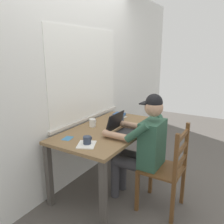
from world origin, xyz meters
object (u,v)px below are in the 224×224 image
Objects in this scene: computer_mouse at (138,127)px; coffee_mug_dark at (87,140)px; wooden_chair at (167,169)px; book_stack_main at (119,115)px; landscape_photo_print at (68,138)px; seated_person at (143,144)px; laptop at (122,129)px; coffee_mug_white at (93,123)px; desk at (110,136)px; coffee_mug_spare at (121,119)px.

computer_mouse is 0.85× the size of coffee_mug_dark.
computer_mouse is at bearing 61.29° from wooden_chair.
wooden_chair is 0.61m from computer_mouse.
landscape_photo_print is at bearing 175.82° from book_stack_main.
computer_mouse is at bearing -49.97° from landscape_photo_print.
coffee_mug_dark reaches higher than book_stack_main.
wooden_chair is 7.30× the size of landscape_photo_print.
landscape_photo_print is at bearing 113.64° from wooden_chair.
laptop is at bearing 86.45° from seated_person.
coffee_mug_dark is at bearing 162.21° from computer_mouse.
seated_person is 12.53× the size of computer_mouse.
coffee_mug_white is at bearing 171.30° from book_stack_main.
desk is 0.48m from seated_person.
wooden_chair is 2.88× the size of laptop.
book_stack_main is at bearing 15.97° from desk.
coffee_mug_spare reaches higher than landscape_photo_print.
landscape_photo_print is at bearing 157.12° from desk.
wooden_chair is at bearing -56.82° from coffee_mug_dark.
coffee_mug_white is at bearing 86.12° from laptop.
coffee_mug_white reaches higher than computer_mouse.
computer_mouse is 0.56m from coffee_mug_white.
coffee_mug_dark is (-0.47, 0.13, -0.01)m from laptop.
laptop reaches higher than coffee_mug_spare.
landscape_photo_print is (-0.44, 0.42, -0.05)m from laptop.
desk is 1.54× the size of wooden_chair.
laptop is 0.26m from computer_mouse.
coffee_mug_white is (0.03, 0.42, -0.01)m from laptop.
coffee_mug_spare is (0.37, 0.22, -0.01)m from laptop.
computer_mouse reaches higher than landscape_photo_print.
desk is 8.93× the size of book_stack_main.
coffee_mug_dark is at bearing -149.58° from coffee_mug_white.
seated_person is 1.32× the size of wooden_chair.
landscape_photo_print is at bearing 136.73° from laptop.
seated_person is 0.63m from coffee_mug_spare.
desk is 1.17× the size of seated_person.
book_stack_main is at bearing 11.54° from coffee_mug_dark.
coffee_mug_dark is at bearing 164.08° from laptop.
coffee_mug_spare reaches higher than book_stack_main.
laptop is (0.02, 0.27, 0.12)m from seated_person.
coffee_mug_dark is at bearing -108.13° from landscape_photo_print.
seated_person is at bearing -71.47° from landscape_photo_print.
seated_person is 7.65× the size of book_stack_main.
wooden_chair is 1.11m from book_stack_main.
coffee_mug_white is 0.57m from coffee_mug_dark.
coffee_mug_white is at bearing 87.32° from wooden_chair.
computer_mouse is 0.34m from coffee_mug_spare.
coffee_mug_white is 0.72× the size of book_stack_main.
computer_mouse is 0.74m from coffee_mug_dark.
seated_person is 3.80× the size of laptop.
landscape_photo_print is at bearing 84.98° from coffee_mug_dark.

